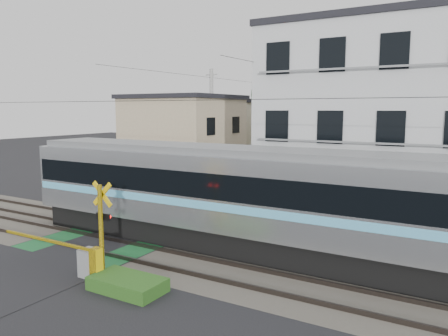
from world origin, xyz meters
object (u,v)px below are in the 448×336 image
Objects in this scene: crossing_signal_far at (129,198)px; pedestrian at (338,154)px; crossing_signal_near at (91,256)px; apartment_block at (380,122)px.

pedestrian is at bearing 83.64° from crossing_signal_far.
crossing_signal_near is 0.46× the size of apartment_block.
apartment_block is 6.62× the size of pedestrian.
crossing_signal_far is 13.14m from apartment_block.
crossing_signal_far is at bearing 125.29° from crossing_signal_near.
crossing_signal_near is at bearing -114.22° from apartment_block.
pedestrian is at bearing 110.57° from apartment_block.
crossing_signal_far is at bearing 60.46° from pedestrian.
pedestrian is at bearing 93.53° from crossing_signal_near.
apartment_block reaches higher than crossing_signal_far.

